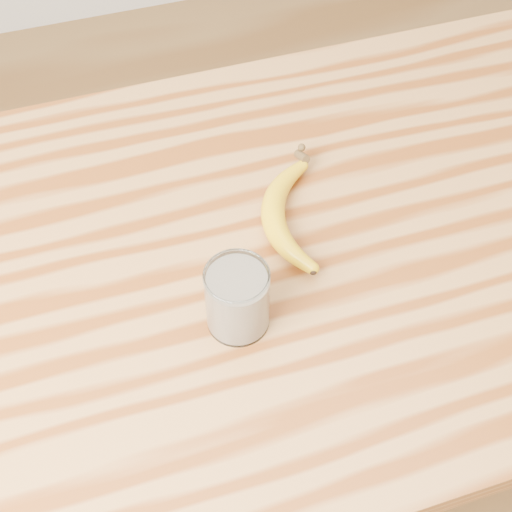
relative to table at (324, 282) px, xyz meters
name	(u,v)px	position (x,y,z in m)	size (l,w,h in m)	color
table	(324,282)	(0.00, 0.00, 0.00)	(1.20, 0.80, 0.90)	#A16D38
smoothie_glass	(237,299)	(-0.17, -0.11, 0.18)	(0.08, 0.08, 0.10)	white
banana	(272,215)	(-0.08, 0.04, 0.15)	(0.10, 0.29, 0.04)	gold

